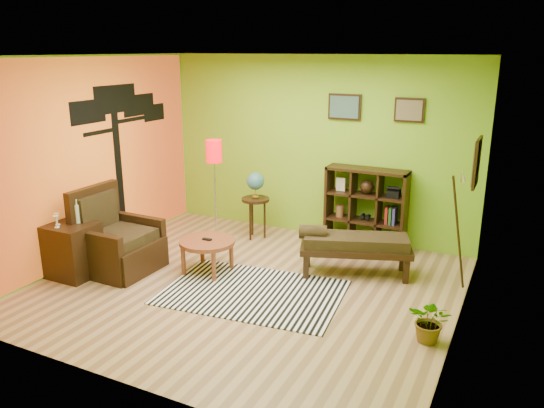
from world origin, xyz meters
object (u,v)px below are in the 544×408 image
at_px(floor_lamp, 214,161).
at_px(side_cabinet, 73,250).
at_px(coffee_table, 207,244).
at_px(globe_table, 255,189).
at_px(potted_plant, 430,325).
at_px(armchair, 116,245).
at_px(bench, 353,244).
at_px(cube_shelf, 367,208).

bearing_deg(floor_lamp, side_cabinet, -120.08).
xyz_separation_m(coffee_table, globe_table, (-0.05, 1.47, 0.41)).
bearing_deg(potted_plant, armchair, 179.47).
bearing_deg(bench, coffee_table, -156.30).
xyz_separation_m(side_cabinet, potted_plant, (4.50, 0.38, -0.17)).
bearing_deg(bench, cube_shelf, 97.65).
relative_size(coffee_table, potted_plant, 1.57).
xyz_separation_m(globe_table, cube_shelf, (1.66, 0.39, -0.20)).
distance_m(side_cabinet, bench, 3.65).
height_order(armchair, bench, armchair).
bearing_deg(potted_plant, globe_table, 147.20).
distance_m(bench, potted_plant, 1.79).
height_order(side_cabinet, globe_table, globe_table).
bearing_deg(globe_table, coffee_table, -87.90).
distance_m(armchair, side_cabinet, 0.55).
relative_size(armchair, side_cabinet, 1.09).
xyz_separation_m(coffee_table, potted_plant, (2.99, -0.49, -0.21)).
distance_m(cube_shelf, potted_plant, 2.76).
bearing_deg(cube_shelf, bench, -82.35).
xyz_separation_m(armchair, potted_plant, (4.15, -0.04, -0.16)).
distance_m(globe_table, bench, 1.97).
distance_m(floor_lamp, potted_plant, 3.90).
relative_size(side_cabinet, globe_table, 0.97).
distance_m(armchair, globe_table, 2.27).
xyz_separation_m(floor_lamp, cube_shelf, (2.06, 0.91, -0.70)).
height_order(coffee_table, potted_plant, coffee_table).
bearing_deg(cube_shelf, globe_table, -166.73).
distance_m(armchair, cube_shelf, 3.61).
height_order(floor_lamp, bench, floor_lamp).
relative_size(coffee_table, floor_lamp, 0.46).
bearing_deg(side_cabinet, bench, 26.80).
bearing_deg(coffee_table, potted_plant, -9.39).
distance_m(cube_shelf, bench, 1.11).
height_order(floor_lamp, potted_plant, floor_lamp).
bearing_deg(armchair, coffee_table, 21.51).
distance_m(coffee_table, globe_table, 1.52).
bearing_deg(armchair, side_cabinet, -129.80).
relative_size(floor_lamp, bench, 1.05).
distance_m(side_cabinet, globe_table, 2.80).
bearing_deg(armchair, cube_shelf, 39.96).
bearing_deg(cube_shelf, side_cabinet, -138.69).
xyz_separation_m(globe_table, potted_plant, (3.04, -1.96, -0.62)).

